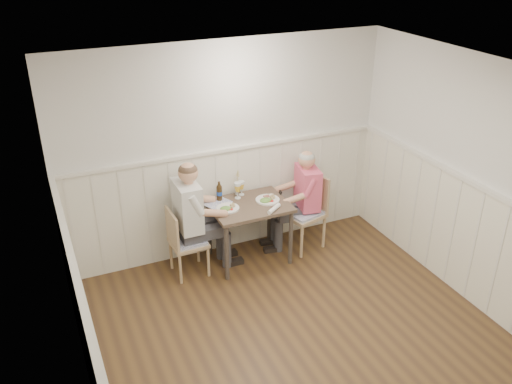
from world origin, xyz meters
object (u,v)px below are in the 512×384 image
(man_in_pink, at_px, (304,206))
(grass_vase, at_px, (236,183))
(dining_table, at_px, (249,212))
(chair_left, at_px, (184,240))
(chair_right, at_px, (307,209))
(beer_bottle, at_px, (219,192))
(diner_cream, at_px, (192,226))

(man_in_pink, distance_m, grass_vase, 0.91)
(dining_table, xyz_separation_m, chair_left, (-0.81, 0.01, -0.19))
(chair_right, distance_m, chair_left, 1.60)
(dining_table, height_order, beer_bottle, beer_bottle)
(diner_cream, distance_m, grass_vase, 0.76)
(dining_table, xyz_separation_m, diner_cream, (-0.69, 0.05, -0.06))
(dining_table, xyz_separation_m, chair_right, (0.78, 0.01, -0.13))
(chair_right, distance_m, grass_vase, 0.95)
(dining_table, relative_size, chair_left, 1.09)
(chair_right, height_order, grass_vase, grass_vase)
(beer_bottle, bearing_deg, chair_right, -12.07)
(diner_cream, xyz_separation_m, grass_vase, (0.65, 0.24, 0.31))
(chair_left, bearing_deg, grass_vase, 20.46)
(man_in_pink, bearing_deg, beer_bottle, 169.54)
(chair_right, xyz_separation_m, beer_bottle, (-1.07, 0.23, 0.34))
(man_in_pink, bearing_deg, chair_right, -56.85)
(diner_cream, bearing_deg, grass_vase, 20.62)
(dining_table, xyz_separation_m, grass_vase, (-0.04, 0.30, 0.25))
(dining_table, height_order, chair_left, chair_left)
(beer_bottle, xyz_separation_m, grass_vase, (0.24, 0.06, 0.04))
(chair_left, distance_m, man_in_pink, 1.58)
(beer_bottle, distance_m, grass_vase, 0.25)
(grass_vase, bearing_deg, dining_table, -82.33)
(grass_vase, bearing_deg, beer_bottle, -166.41)
(chair_right, height_order, diner_cream, diner_cream)
(chair_left, height_order, man_in_pink, man_in_pink)
(man_in_pink, bearing_deg, diner_cream, 179.76)
(chair_left, height_order, diner_cream, diner_cream)
(dining_table, height_order, man_in_pink, man_in_pink)
(chair_left, xyz_separation_m, diner_cream, (0.12, 0.04, 0.13))
(diner_cream, bearing_deg, dining_table, -4.27)
(beer_bottle, bearing_deg, diner_cream, -155.52)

